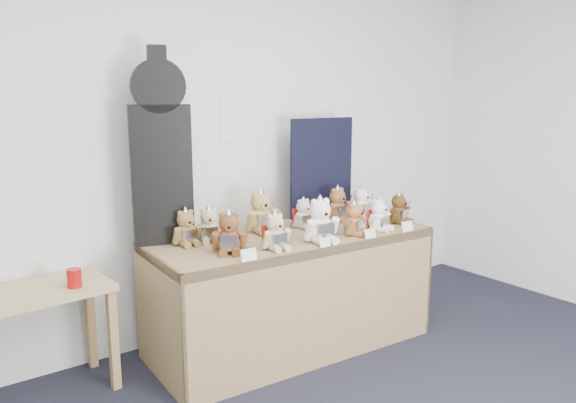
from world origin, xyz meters
TOP-DOWN VIEW (x-y plane):
  - room_shell at (0.49, 2.49)m, footprint 6.00×6.00m
  - display_table at (0.59, 1.85)m, footprint 1.98×0.92m
  - side_table at (-0.98, 2.23)m, footprint 0.82×0.49m
  - guitar_case at (-0.19, 2.24)m, footprint 0.39×0.22m
  - navy_board at (1.15, 2.26)m, footprint 0.57×0.06m
  - red_cup at (-0.80, 2.14)m, footprint 0.08×0.08m
  - teddy_front_far_left at (0.03, 1.79)m, footprint 0.23×0.23m
  - teddy_front_left at (0.30, 1.69)m, footprint 0.21×0.18m
  - teddy_front_centre at (0.64, 1.66)m, footprint 0.27×0.23m
  - teddy_front_right at (0.94, 1.66)m, footprint 0.21×0.19m
  - teddy_front_far_right at (1.16, 1.65)m, footprint 0.21×0.19m
  - teddy_front_end at (1.44, 1.71)m, footprint 0.21×0.19m
  - teddy_back_left at (0.06, 2.10)m, footprint 0.21×0.20m
  - teddy_back_centre_left at (0.47, 2.11)m, footprint 0.27×0.23m
  - teddy_back_centre_right at (0.79, 2.03)m, footprint 0.19×0.16m
  - teddy_back_right at (1.14, 2.06)m, footprint 0.23×0.19m
  - teddy_back_end at (1.38, 2.04)m, footprint 0.22×0.19m
  - teddy_back_far_left at (-0.10, 2.11)m, footprint 0.21×0.17m
  - entry_card_a at (0.03, 1.57)m, footprint 0.10×0.03m
  - entry_card_b at (0.58, 1.54)m, footprint 0.08×0.02m
  - entry_card_c at (0.95, 1.52)m, footprint 0.09×0.02m
  - entry_card_d at (1.29, 1.50)m, footprint 0.10×0.03m

SIDE VIEW (x-z plane):
  - side_table at x=-0.98m, z-range 0.21..0.87m
  - display_table at x=0.59m, z-range 0.23..1.04m
  - red_cup at x=-0.80m, z-range 0.66..0.77m
  - entry_card_b at x=0.58m, z-range 0.81..0.87m
  - entry_card_c at x=0.95m, z-range 0.81..0.87m
  - entry_card_d at x=1.29m, z-range 0.81..0.88m
  - entry_card_a at x=0.03m, z-range 0.81..0.88m
  - teddy_back_centre_right at x=0.79m, z-range 0.78..1.02m
  - teddy_front_far_right at x=1.16m, z-range 0.78..1.03m
  - teddy_front_end at x=1.44m, z-range 0.78..1.03m
  - teddy_front_right at x=0.94m, z-range 0.78..1.04m
  - teddy_back_left at x=0.06m, z-range 0.78..1.04m
  - teddy_front_left at x=0.30m, z-range 0.78..1.04m
  - teddy_back_end at x=1.38m, z-range 0.78..1.04m
  - teddy_back_far_left at x=-0.10m, z-range 0.78..1.04m
  - teddy_back_right at x=1.14m, z-range 0.78..1.06m
  - teddy_front_far_left at x=0.03m, z-range 0.78..1.06m
  - teddy_front_centre at x=0.64m, z-range 0.77..1.10m
  - teddy_back_centre_left at x=0.47m, z-range 0.77..1.10m
  - navy_board at x=1.15m, z-range 0.81..1.57m
  - guitar_case at x=-0.19m, z-range 0.79..2.03m
  - room_shell at x=0.49m, z-range -1.44..4.56m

